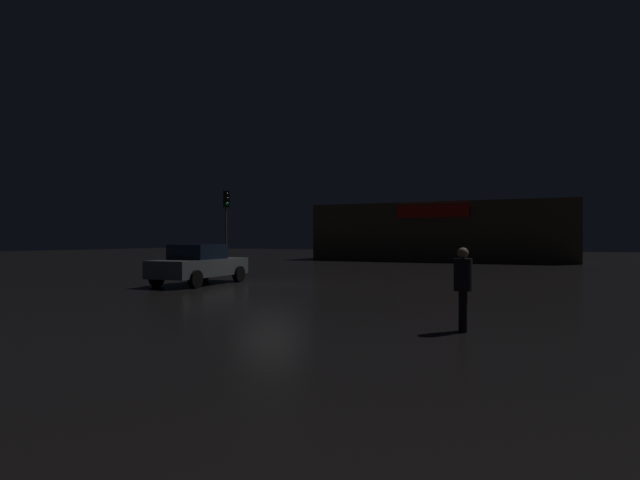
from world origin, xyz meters
The scene contains 5 objects.
ground_plane centered at (0.00, 0.00, 0.00)m, with size 120.00×120.00×0.00m, color black.
store_building centered at (1.10, 26.49, 2.28)m, with size 20.14×9.13×4.55m.
traffic_signal_opposite centered at (-7.12, 7.15, 3.31)m, with size 0.42×0.42×4.42m.
car_near centered at (-2.50, -1.08, 0.76)m, with size 2.07×4.42×1.53m.
pedestrian centered at (8.41, -7.15, 0.91)m, with size 0.43×0.43×1.57m.
Camera 1 is at (10.15, -17.08, 1.73)m, focal length 29.30 mm.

